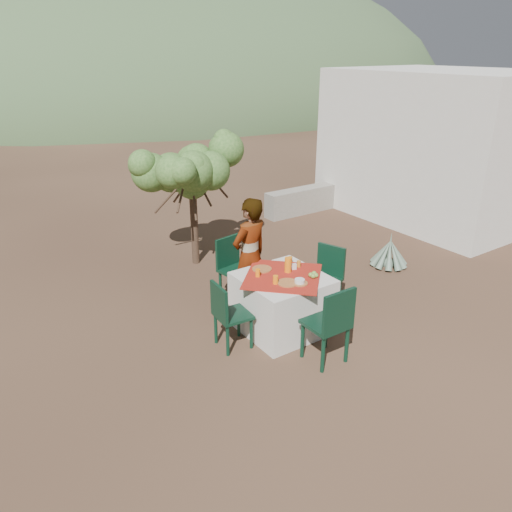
% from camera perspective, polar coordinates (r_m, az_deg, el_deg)
% --- Properties ---
extents(ground, '(160.00, 160.00, 0.00)m').
position_cam_1_polar(ground, '(6.94, 2.44, -6.79)').
color(ground, '#332117').
rests_on(ground, ground).
extents(table, '(1.30, 1.30, 0.76)m').
position_cam_1_polar(table, '(6.47, 3.02, -5.34)').
color(table, silver).
rests_on(table, ground).
extents(chair_far, '(0.50, 0.50, 0.92)m').
position_cam_1_polar(chair_far, '(7.20, -2.63, -1.09)').
color(chair_far, black).
rests_on(chair_far, ground).
extents(chair_near, '(0.45, 0.45, 0.98)m').
position_cam_1_polar(chair_near, '(5.77, 8.55, -7.49)').
color(chair_near, black).
rests_on(chair_near, ground).
extents(chair_left, '(0.43, 0.43, 0.87)m').
position_cam_1_polar(chair_left, '(6.03, -3.28, -6.50)').
color(chair_left, black).
rests_on(chair_left, ground).
extents(chair_right, '(0.54, 0.54, 0.91)m').
position_cam_1_polar(chair_right, '(6.98, 8.06, -2.16)').
color(chair_right, black).
rests_on(chair_right, ground).
extents(person, '(0.66, 0.50, 1.63)m').
position_cam_1_polar(person, '(6.75, -0.71, 0.01)').
color(person, '#8C6651').
rests_on(person, ground).
extents(shrub_tree, '(1.62, 1.59, 1.91)m').
position_cam_1_polar(shrub_tree, '(8.22, -7.16, 9.14)').
color(shrub_tree, '#463223').
rests_on(shrub_tree, ground).
extents(agave, '(0.63, 0.62, 0.67)m').
position_cam_1_polar(agave, '(8.64, 15.00, 0.27)').
color(agave, slate).
rests_on(agave, ground).
extents(guesthouse, '(3.20, 4.20, 3.00)m').
position_cam_1_polar(guesthouse, '(11.53, 20.23, 11.86)').
color(guesthouse, beige).
rests_on(guesthouse, ground).
extents(stone_wall, '(2.60, 0.35, 0.55)m').
position_cam_1_polar(stone_wall, '(11.40, 6.83, 6.63)').
color(stone_wall, gray).
rests_on(stone_wall, ground).
extents(hill_near_right, '(48.00, 48.00, 20.00)m').
position_cam_1_polar(hill_near_right, '(43.84, -14.02, 17.77)').
color(hill_near_right, '#39502D').
rests_on(hill_near_right, ground).
extents(hill_far_right, '(36.00, 36.00, 14.00)m').
position_cam_1_polar(hill_far_right, '(59.96, -2.59, 19.59)').
color(hill_far_right, slate).
rests_on(hill_far_right, ground).
extents(plate_far, '(0.26, 0.26, 0.01)m').
position_cam_1_polar(plate_far, '(6.46, 0.68, -1.49)').
color(plate_far, brown).
rests_on(plate_far, table).
extents(plate_near, '(0.26, 0.26, 0.01)m').
position_cam_1_polar(plate_near, '(6.10, 3.64, -3.07)').
color(plate_near, brown).
rests_on(plate_near, table).
extents(glass_far, '(0.06, 0.06, 0.10)m').
position_cam_1_polar(glass_far, '(6.25, 0.21, -1.94)').
color(glass_far, orange).
rests_on(glass_far, table).
extents(glass_near, '(0.07, 0.07, 0.11)m').
position_cam_1_polar(glass_near, '(6.07, 2.24, -2.73)').
color(glass_near, orange).
rests_on(glass_near, table).
extents(juice_pitcher, '(0.09, 0.09, 0.20)m').
position_cam_1_polar(juice_pitcher, '(6.37, 3.68, -1.01)').
color(juice_pitcher, orange).
rests_on(juice_pitcher, table).
extents(bowl_plate, '(0.20, 0.20, 0.01)m').
position_cam_1_polar(bowl_plate, '(6.11, 5.00, -3.11)').
color(bowl_plate, brown).
rests_on(bowl_plate, table).
extents(white_bowl, '(0.13, 0.13, 0.05)m').
position_cam_1_polar(white_bowl, '(6.09, 5.01, -2.86)').
color(white_bowl, silver).
rests_on(white_bowl, bowl_plate).
extents(jar_left, '(0.05, 0.05, 0.08)m').
position_cam_1_polar(jar_left, '(6.55, 4.90, -0.90)').
color(jar_left, orange).
rests_on(jar_left, table).
extents(jar_right, '(0.05, 0.05, 0.09)m').
position_cam_1_polar(jar_right, '(6.67, 3.95, -0.41)').
color(jar_right, orange).
rests_on(jar_right, table).
extents(napkin_holder, '(0.07, 0.05, 0.08)m').
position_cam_1_polar(napkin_holder, '(6.47, 4.37, -1.21)').
color(napkin_holder, silver).
rests_on(napkin_holder, table).
extents(fruit_cluster, '(0.12, 0.12, 0.06)m').
position_cam_1_polar(fruit_cluster, '(6.28, 6.58, -2.16)').
color(fruit_cluster, olive).
rests_on(fruit_cluster, table).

